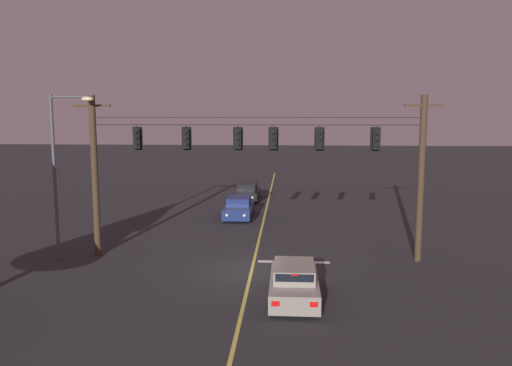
{
  "coord_description": "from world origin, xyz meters",
  "views": [
    {
      "loc": [
        1.61,
        -22.14,
        7.02
      ],
      "look_at": [
        0.0,
        3.09,
        3.55
      ],
      "focal_mm": 35.97,
      "sensor_mm": 36.0,
      "label": 1
    }
  ],
  "objects_px": {
    "car_oncoming_lead": "(239,208)",
    "car_oncoming_trailing": "(248,192)",
    "traffic_light_left_inner": "(186,139)",
    "street_lamp_corner": "(60,162)",
    "traffic_light_right_inner": "(273,139)",
    "traffic_light_centre": "(238,139)",
    "car_waiting_near_lane": "(294,282)",
    "traffic_light_rightmost": "(320,139)",
    "traffic_light_far_right": "(376,139)",
    "traffic_light_leftmost": "(137,138)"
  },
  "relations": [
    {
      "from": "traffic_light_centre",
      "to": "traffic_light_far_right",
      "type": "height_order",
      "value": "same"
    },
    {
      "from": "traffic_light_leftmost",
      "to": "car_oncoming_lead",
      "type": "relative_size",
      "value": 0.28
    },
    {
      "from": "car_oncoming_lead",
      "to": "car_oncoming_trailing",
      "type": "distance_m",
      "value": 7.0
    },
    {
      "from": "traffic_light_far_right",
      "to": "car_oncoming_trailing",
      "type": "xyz_separation_m",
      "value": [
        -7.36,
        16.73,
        -5.15
      ]
    },
    {
      "from": "traffic_light_right_inner",
      "to": "traffic_light_rightmost",
      "type": "bearing_deg",
      "value": 0.0
    },
    {
      "from": "traffic_light_leftmost",
      "to": "car_oncoming_lead",
      "type": "bearing_deg",
      "value": 67.88
    },
    {
      "from": "traffic_light_left_inner",
      "to": "traffic_light_rightmost",
      "type": "relative_size",
      "value": 1.0
    },
    {
      "from": "traffic_light_centre",
      "to": "street_lamp_corner",
      "type": "distance_m",
      "value": 8.44
    },
    {
      "from": "traffic_light_leftmost",
      "to": "traffic_light_centre",
      "type": "bearing_deg",
      "value": 0.0
    },
    {
      "from": "traffic_light_centre",
      "to": "car_waiting_near_lane",
      "type": "height_order",
      "value": "traffic_light_centre"
    },
    {
      "from": "car_oncoming_lead",
      "to": "street_lamp_corner",
      "type": "height_order",
      "value": "street_lamp_corner"
    },
    {
      "from": "traffic_light_right_inner",
      "to": "street_lamp_corner",
      "type": "xyz_separation_m",
      "value": [
        -10.03,
        -0.79,
        -1.06
      ]
    },
    {
      "from": "traffic_light_leftmost",
      "to": "street_lamp_corner",
      "type": "relative_size",
      "value": 0.15
    },
    {
      "from": "car_waiting_near_lane",
      "to": "street_lamp_corner",
      "type": "bearing_deg",
      "value": 157.06
    },
    {
      "from": "traffic_light_right_inner",
      "to": "traffic_light_far_right",
      "type": "bearing_deg",
      "value": 0.0
    },
    {
      "from": "car_waiting_near_lane",
      "to": "street_lamp_corner",
      "type": "height_order",
      "value": "street_lamp_corner"
    },
    {
      "from": "traffic_light_centre",
      "to": "street_lamp_corner",
      "type": "xyz_separation_m",
      "value": [
        -8.34,
        -0.79,
        -1.06
      ]
    },
    {
      "from": "car_waiting_near_lane",
      "to": "car_oncoming_trailing",
      "type": "xyz_separation_m",
      "value": [
        -3.55,
        22.17,
        -0.0
      ]
    },
    {
      "from": "traffic_light_far_right",
      "to": "car_oncoming_trailing",
      "type": "bearing_deg",
      "value": 113.75
    },
    {
      "from": "traffic_light_centre",
      "to": "street_lamp_corner",
      "type": "relative_size",
      "value": 0.15
    },
    {
      "from": "car_oncoming_lead",
      "to": "traffic_light_rightmost",
      "type": "bearing_deg",
      "value": -63.87
    },
    {
      "from": "car_waiting_near_lane",
      "to": "car_oncoming_lead",
      "type": "height_order",
      "value": "same"
    },
    {
      "from": "traffic_light_left_inner",
      "to": "street_lamp_corner",
      "type": "height_order",
      "value": "street_lamp_corner"
    },
    {
      "from": "traffic_light_centre",
      "to": "traffic_light_right_inner",
      "type": "xyz_separation_m",
      "value": [
        1.69,
        0.0,
        0.0
      ]
    },
    {
      "from": "traffic_light_left_inner",
      "to": "car_waiting_near_lane",
      "type": "relative_size",
      "value": 0.28
    },
    {
      "from": "car_oncoming_lead",
      "to": "car_oncoming_trailing",
      "type": "relative_size",
      "value": 1.0
    },
    {
      "from": "car_oncoming_trailing",
      "to": "street_lamp_corner",
      "type": "distance_m",
      "value": 19.47
    },
    {
      "from": "traffic_light_far_right",
      "to": "traffic_light_leftmost",
      "type": "bearing_deg",
      "value": 180.0
    },
    {
      "from": "car_oncoming_lead",
      "to": "car_oncoming_trailing",
      "type": "height_order",
      "value": "same"
    },
    {
      "from": "traffic_light_left_inner",
      "to": "traffic_light_rightmost",
      "type": "xyz_separation_m",
      "value": [
        6.34,
        0.0,
        0.0
      ]
    },
    {
      "from": "traffic_light_left_inner",
      "to": "traffic_light_rightmost",
      "type": "bearing_deg",
      "value": 0.0
    },
    {
      "from": "car_waiting_near_lane",
      "to": "traffic_light_centre",
      "type": "bearing_deg",
      "value": 116.01
    },
    {
      "from": "traffic_light_right_inner",
      "to": "car_waiting_near_lane",
      "type": "height_order",
      "value": "traffic_light_right_inner"
    },
    {
      "from": "traffic_light_rightmost",
      "to": "traffic_light_far_right",
      "type": "distance_m",
      "value": 2.61
    },
    {
      "from": "car_oncoming_lead",
      "to": "traffic_light_right_inner",
      "type": "bearing_deg",
      "value": -75.0
    },
    {
      "from": "traffic_light_right_inner",
      "to": "traffic_light_far_right",
      "type": "height_order",
      "value": "same"
    },
    {
      "from": "traffic_light_rightmost",
      "to": "car_waiting_near_lane",
      "type": "distance_m",
      "value": 7.59
    },
    {
      "from": "traffic_light_rightmost",
      "to": "car_oncoming_lead",
      "type": "xyz_separation_m",
      "value": [
        -4.77,
        9.73,
        -5.15
      ]
    },
    {
      "from": "traffic_light_leftmost",
      "to": "street_lamp_corner",
      "type": "bearing_deg",
      "value": -167.15
    },
    {
      "from": "traffic_light_far_right",
      "to": "street_lamp_corner",
      "type": "relative_size",
      "value": 0.15
    },
    {
      "from": "traffic_light_rightmost",
      "to": "car_waiting_near_lane",
      "type": "bearing_deg",
      "value": -102.41
    },
    {
      "from": "traffic_light_far_right",
      "to": "street_lamp_corner",
      "type": "bearing_deg",
      "value": -176.94
    },
    {
      "from": "traffic_light_left_inner",
      "to": "traffic_light_centre",
      "type": "height_order",
      "value": "same"
    },
    {
      "from": "traffic_light_left_inner",
      "to": "car_oncoming_lead",
      "type": "distance_m",
      "value": 11.12
    },
    {
      "from": "car_waiting_near_lane",
      "to": "car_oncoming_trailing",
      "type": "height_order",
      "value": "same"
    },
    {
      "from": "traffic_light_rightmost",
      "to": "car_oncoming_trailing",
      "type": "xyz_separation_m",
      "value": [
        -4.75,
        16.73,
        -5.15
      ]
    },
    {
      "from": "traffic_light_right_inner",
      "to": "car_oncoming_lead",
      "type": "bearing_deg",
      "value": 105.0
    },
    {
      "from": "car_oncoming_trailing",
      "to": "traffic_light_rightmost",
      "type": "bearing_deg",
      "value": -74.15
    },
    {
      "from": "traffic_light_centre",
      "to": "traffic_light_far_right",
      "type": "relative_size",
      "value": 1.0
    },
    {
      "from": "traffic_light_centre",
      "to": "traffic_light_right_inner",
      "type": "distance_m",
      "value": 1.69
    }
  ]
}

